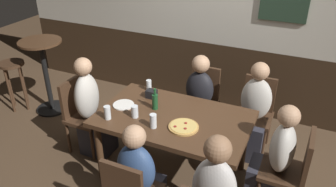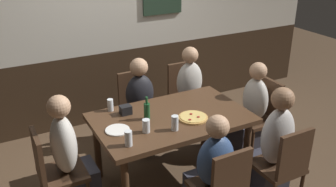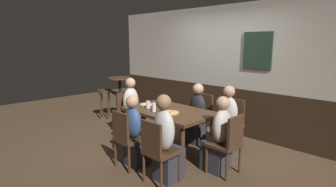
{
  "view_description": "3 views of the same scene",
  "coord_description": "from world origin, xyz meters",
  "px_view_note": "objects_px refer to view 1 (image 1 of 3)",
  "views": [
    {
      "loc": [
        1.12,
        -2.59,
        2.55
      ],
      "look_at": [
        -0.11,
        0.11,
        0.92
      ],
      "focal_mm": 35.79,
      "sensor_mm": 36.0,
      "label": 1
    },
    {
      "loc": [
        -1.56,
        -2.88,
        2.45
      ],
      "look_at": [
        0.03,
        0.13,
        0.93
      ],
      "focal_mm": 40.19,
      "sensor_mm": 36.0,
      "label": 2
    },
    {
      "loc": [
        3.11,
        -3.13,
        1.86
      ],
      "look_at": [
        0.07,
        -0.09,
        1.04
      ],
      "focal_mm": 28.87,
      "sensor_mm": 36.0,
      "label": 3
    }
  ],
  "objects_px": {
    "chair_head_west": "(81,112)",
    "tumbler_water": "(153,121)",
    "beer_bottle_green": "(155,101)",
    "person_head_east": "(273,165)",
    "person_right_far": "(253,118)",
    "person_mid_far": "(197,106)",
    "pizza": "(184,127)",
    "tumbler_short": "(149,85)",
    "beer_glass_half": "(107,113)",
    "chair_mid_far": "(202,98)",
    "pint_glass_stout": "(135,112)",
    "side_bar_table": "(45,71)",
    "chair_head_east": "(292,168)",
    "bar_stool": "(13,73)",
    "dining_table": "(174,124)",
    "person_mid_near": "(140,185)",
    "plate_white_large": "(124,105)",
    "condiment_caddy": "(152,94)",
    "chair_right_far": "(256,110)",
    "person_head_west": "(92,114)"
  },
  "relations": [
    {
      "from": "chair_head_west",
      "to": "tumbler_water",
      "type": "distance_m",
      "value": 1.15
    },
    {
      "from": "chair_head_west",
      "to": "beer_bottle_green",
      "type": "relative_size",
      "value": 3.74
    },
    {
      "from": "person_head_east",
      "to": "person_right_far",
      "type": "bearing_deg",
      "value": 115.46
    },
    {
      "from": "person_mid_far",
      "to": "pizza",
      "type": "relative_size",
      "value": 3.85
    },
    {
      "from": "tumbler_short",
      "to": "beer_glass_half",
      "type": "relative_size",
      "value": 0.89
    },
    {
      "from": "chair_mid_far",
      "to": "pint_glass_stout",
      "type": "distance_m",
      "value": 1.14
    },
    {
      "from": "beer_glass_half",
      "to": "side_bar_table",
      "type": "xyz_separation_m",
      "value": [
        -1.57,
        0.81,
        -0.19
      ]
    },
    {
      "from": "chair_head_east",
      "to": "person_mid_far",
      "type": "distance_m",
      "value": 1.38
    },
    {
      "from": "person_head_east",
      "to": "beer_glass_half",
      "type": "xyz_separation_m",
      "value": [
        -1.59,
        -0.3,
        0.33
      ]
    },
    {
      "from": "tumbler_water",
      "to": "bar_stool",
      "type": "xyz_separation_m",
      "value": [
        -2.5,
        0.61,
        -0.24
      ]
    },
    {
      "from": "dining_table",
      "to": "chair_head_east",
      "type": "height_order",
      "value": "chair_head_east"
    },
    {
      "from": "person_right_far",
      "to": "bar_stool",
      "type": "bearing_deg",
      "value": -173.61
    },
    {
      "from": "chair_head_west",
      "to": "tumbler_short",
      "type": "xyz_separation_m",
      "value": [
        0.69,
        0.4,
        0.3
      ]
    },
    {
      "from": "person_mid_far",
      "to": "person_mid_near",
      "type": "xyz_separation_m",
      "value": [
        0.0,
        -1.44,
        -0.01
      ]
    },
    {
      "from": "person_mid_near",
      "to": "tumbler_short",
      "type": "distance_m",
      "value": 1.26
    },
    {
      "from": "plate_white_large",
      "to": "condiment_caddy",
      "type": "relative_size",
      "value": 2.04
    },
    {
      "from": "side_bar_table",
      "to": "tumbler_water",
      "type": "bearing_deg",
      "value": -20.34
    },
    {
      "from": "chair_right_far",
      "to": "tumbler_short",
      "type": "distance_m",
      "value": 1.29
    },
    {
      "from": "chair_head_east",
      "to": "plate_white_large",
      "type": "relative_size",
      "value": 3.92
    },
    {
      "from": "dining_table",
      "to": "beer_glass_half",
      "type": "distance_m",
      "value": 0.67
    },
    {
      "from": "pint_glass_stout",
      "to": "beer_glass_half",
      "type": "xyz_separation_m",
      "value": [
        -0.23,
        -0.14,
        0.01
      ]
    },
    {
      "from": "chair_head_east",
      "to": "person_head_west",
      "type": "height_order",
      "value": "person_head_west"
    },
    {
      "from": "beer_bottle_green",
      "to": "person_right_far",
      "type": "bearing_deg",
      "value": 36.28
    },
    {
      "from": "chair_head_east",
      "to": "beer_glass_half",
      "type": "bearing_deg",
      "value": -170.19
    },
    {
      "from": "person_right_far",
      "to": "person_mid_far",
      "type": "relative_size",
      "value": 1.03
    },
    {
      "from": "chair_mid_far",
      "to": "beer_glass_half",
      "type": "distance_m",
      "value": 1.35
    },
    {
      "from": "person_head_east",
      "to": "beer_glass_half",
      "type": "distance_m",
      "value": 1.65
    },
    {
      "from": "person_mid_near",
      "to": "side_bar_table",
      "type": "relative_size",
      "value": 1.05
    },
    {
      "from": "beer_bottle_green",
      "to": "plate_white_large",
      "type": "relative_size",
      "value": 1.05
    },
    {
      "from": "person_head_west",
      "to": "condiment_caddy",
      "type": "distance_m",
      "value": 0.74
    },
    {
      "from": "pizza",
      "to": "tumbler_water",
      "type": "relative_size",
      "value": 2.02
    },
    {
      "from": "tumbler_short",
      "to": "beer_bottle_green",
      "type": "height_order",
      "value": "beer_bottle_green"
    },
    {
      "from": "beer_bottle_green",
      "to": "pint_glass_stout",
      "type": "bearing_deg",
      "value": -116.65
    },
    {
      "from": "chair_head_west",
      "to": "condiment_caddy",
      "type": "height_order",
      "value": "chair_head_west"
    },
    {
      "from": "chair_head_east",
      "to": "tumbler_short",
      "type": "xyz_separation_m",
      "value": [
        -1.66,
        0.4,
        0.3
      ]
    },
    {
      "from": "beer_glass_half",
      "to": "condiment_caddy",
      "type": "distance_m",
      "value": 0.59
    },
    {
      "from": "chair_mid_far",
      "to": "person_mid_near",
      "type": "distance_m",
      "value": 1.6
    },
    {
      "from": "person_head_west",
      "to": "pint_glass_stout",
      "type": "distance_m",
      "value": 0.75
    },
    {
      "from": "person_right_far",
      "to": "beer_bottle_green",
      "type": "relative_size",
      "value": 4.86
    },
    {
      "from": "person_head_east",
      "to": "bar_stool",
      "type": "bearing_deg",
      "value": 174.36
    },
    {
      "from": "chair_mid_far",
      "to": "chair_head_east",
      "type": "relative_size",
      "value": 1.0
    },
    {
      "from": "beer_glass_half",
      "to": "bar_stool",
      "type": "height_order",
      "value": "beer_glass_half"
    },
    {
      "from": "beer_glass_half",
      "to": "person_head_east",
      "type": "bearing_deg",
      "value": 10.8
    },
    {
      "from": "person_head_east",
      "to": "tumbler_short",
      "type": "bearing_deg",
      "value": 165.06
    },
    {
      "from": "person_head_west",
      "to": "tumbler_short",
      "type": "bearing_deg",
      "value": 36.97
    },
    {
      "from": "beer_glass_half",
      "to": "tumbler_short",
      "type": "bearing_deg",
      "value": 82.52
    },
    {
      "from": "tumbler_short",
      "to": "bar_stool",
      "type": "distance_m",
      "value": 2.12
    },
    {
      "from": "dining_table",
      "to": "tumbler_short",
      "type": "xyz_separation_m",
      "value": [
        -0.48,
        0.4,
        0.14
      ]
    },
    {
      "from": "person_right_far",
      "to": "bar_stool",
      "type": "relative_size",
      "value": 1.59
    },
    {
      "from": "person_head_west",
      "to": "side_bar_table",
      "type": "bearing_deg",
      "value": 155.87
    }
  ]
}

